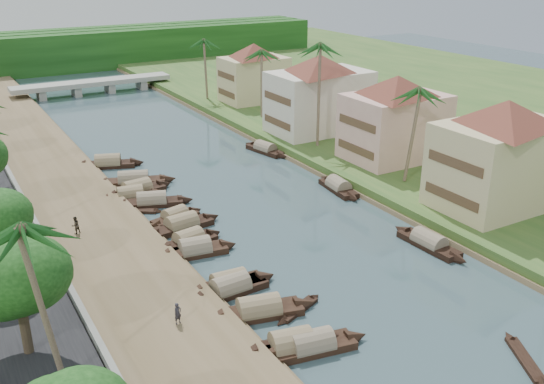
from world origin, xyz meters
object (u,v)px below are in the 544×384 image
bridge (93,84)px  sampan_1 (291,346)px  sampan_0 (312,346)px  person_near (178,313)px  building_near (502,153)px

bridge → sampan_1: (-9.31, -82.42, -1.30)m
sampan_0 → person_near: (-6.59, 6.12, 1.15)m
building_near → person_near: (-33.76, -2.94, -4.82)m
bridge → sampan_0: 83.47m
building_near → sampan_0: size_ratio=1.81×
sampan_1 → person_near: (-5.46, 5.49, 1.14)m
person_near → sampan_0: bearing=-60.4°
bridge → person_near: (-14.77, -76.94, -0.16)m
sampan_1 → bridge: bearing=95.6°
building_near → person_near: 34.23m
sampan_1 → person_near: person_near is taller
building_near → person_near: size_ratio=9.73×
building_near → person_near: building_near is taller
bridge → sampan_0: (-8.18, -83.06, -1.31)m
building_near → sampan_1: (-28.31, -8.42, -5.97)m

